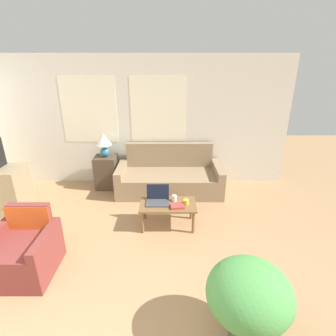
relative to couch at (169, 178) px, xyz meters
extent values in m
cube|color=silver|center=(-0.83, 0.46, 1.04)|extent=(6.51, 0.05, 2.60)
cube|color=white|center=(-1.60, 0.43, 1.29)|extent=(1.10, 0.01, 1.30)
cube|color=white|center=(-0.23, 0.43, 1.29)|extent=(1.10, 0.01, 1.30)
cube|color=#937A5B|center=(0.00, -0.08, -0.06)|extent=(1.77, 0.90, 0.40)
cube|color=#937A5B|center=(0.00, 0.31, 0.19)|extent=(1.77, 0.12, 0.91)
cube|color=#937A5B|center=(-0.96, -0.08, 0.01)|extent=(0.14, 0.90, 0.55)
cube|color=#937A5B|center=(0.96, -0.08, 0.01)|extent=(0.14, 0.90, 0.55)
cube|color=brown|center=(-1.79, -2.29, -0.04)|extent=(0.53, 0.74, 0.45)
cube|color=brown|center=(-1.79, -1.98, 0.13)|extent=(0.53, 0.10, 0.78)
cube|color=brown|center=(-1.48, -2.29, 0.02)|extent=(0.10, 0.74, 0.57)
cube|color=#D1511E|center=(-1.79, -2.03, 0.22)|extent=(0.55, 0.01, 0.56)
cube|color=#4C3D2D|center=(-1.30, 0.14, 0.08)|extent=(0.43, 0.43, 0.67)
ellipsoid|color=teal|center=(-1.30, 0.14, 0.50)|extent=(0.19, 0.19, 0.19)
cylinder|color=tan|center=(-1.30, 0.14, 0.63)|extent=(0.02, 0.02, 0.06)
cone|color=white|center=(-1.30, 0.14, 0.77)|extent=(0.31, 0.31, 0.23)
cube|color=brown|center=(-0.03, -1.27, 0.12)|extent=(0.87, 0.50, 0.03)
cylinder|color=brown|center=(-0.42, -1.47, -0.08)|extent=(0.04, 0.04, 0.36)
cylinder|color=brown|center=(0.35, -1.47, -0.08)|extent=(0.04, 0.04, 0.36)
cylinder|color=brown|center=(-0.42, -1.08, -0.08)|extent=(0.04, 0.04, 0.36)
cylinder|color=brown|center=(0.35, -1.08, -0.08)|extent=(0.04, 0.04, 0.36)
cube|color=#47474C|center=(-0.19, -1.27, 0.14)|extent=(0.35, 0.24, 0.02)
cube|color=black|center=(-0.19, -1.13, 0.27)|extent=(0.35, 0.07, 0.23)
cylinder|color=gold|center=(0.25, -1.29, 0.17)|extent=(0.09, 0.09, 0.08)
cylinder|color=white|center=(0.07, -1.19, 0.18)|extent=(0.07, 0.07, 0.10)
cube|color=#B23D38|center=(0.11, -1.38, 0.15)|extent=(0.23, 0.19, 0.04)
cylinder|color=#4C4C4C|center=(0.68, -3.13, -0.13)|extent=(0.26, 0.26, 0.27)
ellipsoid|color=#4C9347|center=(0.68, -3.13, 0.29)|extent=(0.75, 0.75, 0.56)
camera|label=1|loc=(-0.03, -4.84, 2.15)|focal=28.00mm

